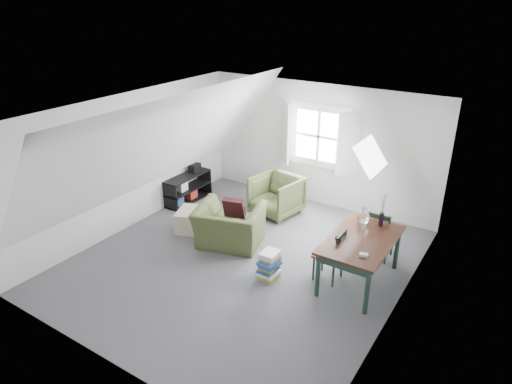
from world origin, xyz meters
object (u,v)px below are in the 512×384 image
Objects in this scene: armchair_far at (276,213)px; dining_table at (361,244)px; magazine_stack at (269,265)px; ottoman at (194,220)px; media_shelf at (187,190)px; dining_chair_far at (380,234)px; dining_chair_near at (331,254)px; armchair_near at (230,244)px.

dining_table reaches higher than armchair_far.
dining_table reaches higher than magazine_stack.
ottoman is 3.23m from dining_table.
media_shelf is at bearing 166.71° from dining_table.
dining_table is at bearing 1.20° from ottoman.
dining_chair_far is 1.94m from magazine_stack.
dining_chair_near is 0.76× the size of media_shelf.
dining_chair_far is at bearing -173.58° from armchair_near.
magazine_stack is (1.12, -0.50, 0.22)m from armchair_near.
dining_chair_near reaches higher than armchair_far.
dining_chair_near is (-0.39, -0.18, -0.21)m from dining_table.
dining_chair_near reaches higher than dining_table.
armchair_far is 0.77× the size of media_shelf.
armchair_near is at bearing -24.90° from media_shelf.
ottoman is (-0.88, 0.08, 0.19)m from armchair_near.
armchair_near is 0.90m from ottoman.
dining_chair_far is (2.28, -0.51, 0.45)m from armchair_far.
armchair_near is 2.52× the size of magazine_stack.
magazine_stack is (1.05, -2.00, 0.22)m from armchair_far.
armchair_near is 1.27× the size of dining_chair_far.
media_shelf is at bearing 13.17° from dining_chair_far.
dining_chair_far is (3.23, 0.91, 0.26)m from ottoman.
media_shelf reaches higher than armchair_far.
dining_table is 4.23m from media_shelf.
media_shelf is (-3.74, 1.01, -0.19)m from dining_chair_near.
dining_chair_near is at bearing 162.62° from armchair_near.
armchair_far is at bearing -109.02° from armchair_near.
armchair_near is 1.90× the size of ottoman.
armchair_near is at bearing 155.95° from magazine_stack.
dining_chair_near is at bearing 80.50° from dining_chair_far.
armchair_far is (0.07, 1.50, 0.00)m from armchair_near.
ottoman is at bearing -21.53° from armchair_near.
dining_chair_far reaches higher than armchair_near.
dining_chair_near is (1.86, -1.53, 0.45)m from armchair_far.
ottoman is 0.68× the size of dining_chair_near.
armchair_near is 1.25m from magazine_stack.
magazine_stack reaches higher than armchair_near.
armchair_far is 2.38m from dining_chair_far.
armchair_far is at bearing 56.15° from ottoman.
magazine_stack is (-1.23, -1.49, -0.23)m from dining_chair_far.
armchair_far is 1.72m from ottoman.
dining_table reaches higher than armchair_near.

